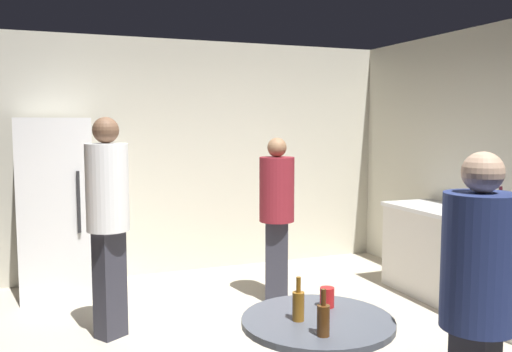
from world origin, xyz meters
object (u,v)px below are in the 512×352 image
Objects in this scene: person_in_white_shirt at (108,209)px; foreground_table at (318,338)px; refrigerator at (55,207)px; kettle at (475,208)px; beer_bottle_amber at (298,305)px; plastic_cup_red at (327,297)px; person_in_navy_shirt at (478,297)px; beer_bottle_brown at (323,319)px; person_in_maroon_shirt at (277,206)px; wine_bottle_on_counter at (500,208)px.

foreground_table is at bearing -10.32° from person_in_white_shirt.
refrigerator is 7.38× the size of kettle.
beer_bottle_amber reaches higher than plastic_cup_red.
person_in_white_shirt reaches higher than plastic_cup_red.
kettle is at bearing -67.15° from person_in_navy_shirt.
refrigerator reaches higher than foreground_table.
beer_bottle_brown is 0.14× the size of person_in_maroon_shirt.
refrigerator is 5.81× the size of wine_bottle_on_counter.
beer_bottle_brown reaches higher than foreground_table.
plastic_cup_red is 0.81m from person_in_navy_shirt.
refrigerator is 4.07m from kettle.
person_in_white_shirt is (-3.17, 0.92, 0.04)m from wine_bottle_on_counter.
person_in_navy_shirt is (0.64, -0.32, 0.13)m from beer_bottle_brown.
foreground_table is (-2.35, -1.41, -0.34)m from kettle.
kettle is 3.25m from person_in_white_shirt.
wine_bottle_on_counter is 2.60m from foreground_table.
wine_bottle_on_counter is at bearing 24.00° from beer_bottle_amber.
person_in_navy_shirt reaches higher than beer_bottle_amber.
refrigerator is 1.11× the size of person_in_navy_shirt.
beer_bottle_amber is (-0.11, 0.01, 0.19)m from foreground_table.
beer_bottle_brown is (-0.08, -0.22, 0.19)m from foreground_table.
person_in_white_shirt reaches higher than person_in_maroon_shirt.
person_in_white_shirt is at bearing 169.43° from kettle.
person_in_maroon_shirt is at bearing 73.44° from plastic_cup_red.
person_in_navy_shirt is (0.42, -0.67, 0.16)m from plastic_cup_red.
person_in_maroon_shirt is (0.90, 2.35, 0.12)m from beer_bottle_amber.
refrigerator reaches higher than person_in_navy_shirt.
beer_bottle_brown is 0.42m from plastic_cup_red.
refrigerator is 7.83× the size of beer_bottle_amber.
refrigerator is at bearing 151.53° from kettle.
wine_bottle_on_counter is 2.41m from person_in_navy_shirt.
kettle is 2.94m from beer_bottle_brown.
person_in_navy_shirt is (-1.78, -1.63, -0.07)m from wine_bottle_on_counter.
person_in_navy_shirt is (1.39, -2.54, -0.11)m from person_in_white_shirt.
person_in_white_shirt reaches higher than kettle.
beer_bottle_brown is 0.13× the size of person_in_white_shirt.
person_in_white_shirt is at bearing 117.46° from plastic_cup_red.
beer_bottle_amber is at bearing -71.60° from refrigerator.
refrigerator is 1.00× the size of person_in_white_shirt.
plastic_cup_red is at bearing 6.37° from person_in_maroon_shirt.
kettle is 2.57m from plastic_cup_red.
person_in_white_shirt is 2.90m from person_in_navy_shirt.
person_in_maroon_shirt reaches higher than wine_bottle_on_counter.
plastic_cup_red is 0.07× the size of person_in_maroon_shirt.
plastic_cup_red is (0.13, 0.14, 0.16)m from foreground_table.
foreground_table is (1.22, -3.35, -0.27)m from refrigerator.
wine_bottle_on_counter is 1.35× the size of beer_bottle_amber.
wine_bottle_on_counter is at bearing 28.50° from beer_bottle_brown.
wine_bottle_on_counter is 2.68m from beer_bottle_amber.
plastic_cup_red is (-2.20, -0.96, -0.23)m from wine_bottle_on_counter.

